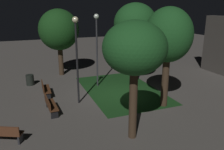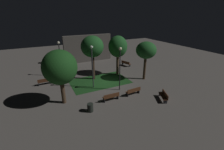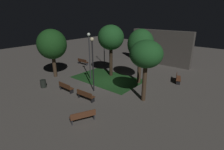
{
  "view_description": "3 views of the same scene",
  "coord_description": "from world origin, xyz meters",
  "px_view_note": "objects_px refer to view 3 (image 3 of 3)",
  "views": [
    {
      "loc": [
        13.83,
        -5.6,
        5.81
      ],
      "look_at": [
        -1.09,
        0.18,
        1.02
      ],
      "focal_mm": 36.92,
      "sensor_mm": 36.0,
      "label": 1
    },
    {
      "loc": [
        -7.84,
        -17.58,
        8.78
      ],
      "look_at": [
        0.82,
        -0.29,
        1.04
      ],
      "focal_mm": 24.95,
      "sensor_mm": 36.0,
      "label": 2
    },
    {
      "loc": [
        11.98,
        -13.7,
        7.24
      ],
      "look_at": [
        0.61,
        0.13,
        0.89
      ],
      "focal_mm": 27.8,
      "sensor_mm": 36.0,
      "label": 3
    }
  ],
  "objects_px": {
    "tree_right_canopy": "(52,45)",
    "tree_tall_center": "(141,45)",
    "lamp_post_path_center": "(89,49)",
    "trash_bin": "(43,84)",
    "bench_near_trees": "(66,87)",
    "bench_front_right": "(83,61)",
    "lamp_post_near_wall": "(104,42)",
    "tree_back_left": "(146,55)",
    "tree_left_canopy": "(111,38)",
    "bench_by_lamp": "(178,78)",
    "bench_corner": "(83,116)",
    "bench_front_left": "(85,95)",
    "lamp_post_plaza_east": "(93,56)"
  },
  "relations": [
    {
      "from": "tree_right_canopy",
      "to": "tree_tall_center",
      "type": "height_order",
      "value": "tree_tall_center"
    },
    {
      "from": "bench_front_right",
      "to": "bench_corner",
      "type": "height_order",
      "value": "same"
    },
    {
      "from": "tree_back_left",
      "to": "bench_near_trees",
      "type": "bearing_deg",
      "value": -154.72
    },
    {
      "from": "bench_corner",
      "to": "bench_front_left",
      "type": "bearing_deg",
      "value": 134.69
    },
    {
      "from": "tree_tall_center",
      "to": "lamp_post_path_center",
      "type": "distance_m",
      "value": 5.61
    },
    {
      "from": "bench_front_right",
      "to": "bench_by_lamp",
      "type": "xyz_separation_m",
      "value": [
        13.53,
        1.98,
        0.0
      ]
    },
    {
      "from": "tree_tall_center",
      "to": "bench_near_trees",
      "type": "bearing_deg",
      "value": -123.37
    },
    {
      "from": "bench_near_trees",
      "to": "tree_right_canopy",
      "type": "height_order",
      "value": "tree_right_canopy"
    },
    {
      "from": "bench_front_left",
      "to": "bench_corner",
      "type": "height_order",
      "value": "same"
    },
    {
      "from": "tree_left_canopy",
      "to": "trash_bin",
      "type": "xyz_separation_m",
      "value": [
        -3.05,
        -7.31,
        -4.18
      ]
    },
    {
      "from": "bench_near_trees",
      "to": "bench_front_right",
      "type": "bearing_deg",
      "value": 128.55
    },
    {
      "from": "bench_corner",
      "to": "tree_right_canopy",
      "type": "height_order",
      "value": "tree_right_canopy"
    },
    {
      "from": "tree_left_canopy",
      "to": "lamp_post_plaza_east",
      "type": "bearing_deg",
      "value": -70.52
    },
    {
      "from": "bench_near_trees",
      "to": "bench_by_lamp",
      "type": "xyz_separation_m",
      "value": [
        7.59,
        9.45,
        0.0
      ]
    },
    {
      "from": "bench_front_right",
      "to": "lamp_post_near_wall",
      "type": "bearing_deg",
      "value": 38.43
    },
    {
      "from": "bench_corner",
      "to": "lamp_post_path_center",
      "type": "bearing_deg",
      "value": 132.61
    },
    {
      "from": "tree_tall_center",
      "to": "lamp_post_plaza_east",
      "type": "height_order",
      "value": "tree_tall_center"
    },
    {
      "from": "bench_corner",
      "to": "bench_by_lamp",
      "type": "xyz_separation_m",
      "value": [
        2.41,
        11.82,
        0.0
      ]
    },
    {
      "from": "tree_right_canopy",
      "to": "lamp_post_plaza_east",
      "type": "distance_m",
      "value": 6.64
    },
    {
      "from": "bench_by_lamp",
      "to": "tree_right_canopy",
      "type": "relative_size",
      "value": 0.33
    },
    {
      "from": "bench_by_lamp",
      "to": "tree_back_left",
      "type": "relative_size",
      "value": 0.35
    },
    {
      "from": "tree_left_canopy",
      "to": "bench_by_lamp",
      "type": "bearing_deg",
      "value": 22.72
    },
    {
      "from": "bench_front_right",
      "to": "bench_corner",
      "type": "distance_m",
      "value": 14.84
    },
    {
      "from": "tree_back_left",
      "to": "trash_bin",
      "type": "relative_size",
      "value": 6.55
    },
    {
      "from": "tree_tall_center",
      "to": "lamp_post_plaza_east",
      "type": "bearing_deg",
      "value": -115.73
    },
    {
      "from": "tree_left_canopy",
      "to": "tree_tall_center",
      "type": "xyz_separation_m",
      "value": [
        3.91,
        0.1,
        -0.37
      ]
    },
    {
      "from": "bench_front_right",
      "to": "tree_tall_center",
      "type": "bearing_deg",
      "value": -5.13
    },
    {
      "from": "bench_front_left",
      "to": "lamp_post_plaza_east",
      "type": "height_order",
      "value": "lamp_post_plaza_east"
    },
    {
      "from": "tree_left_canopy",
      "to": "trash_bin",
      "type": "distance_m",
      "value": 8.95
    },
    {
      "from": "bench_front_right",
      "to": "tree_right_canopy",
      "type": "xyz_separation_m",
      "value": [
        1.36,
        -5.63,
        3.41
      ]
    },
    {
      "from": "trash_bin",
      "to": "tree_right_canopy",
      "type": "bearing_deg",
      "value": 125.67
    },
    {
      "from": "tree_right_canopy",
      "to": "tree_tall_center",
      "type": "bearing_deg",
      "value": 27.86
    },
    {
      "from": "lamp_post_near_wall",
      "to": "lamp_post_path_center",
      "type": "height_order",
      "value": "lamp_post_path_center"
    },
    {
      "from": "lamp_post_path_center",
      "to": "trash_bin",
      "type": "relative_size",
      "value": 6.55
    },
    {
      "from": "bench_front_right",
      "to": "lamp_post_plaza_east",
      "type": "xyz_separation_m",
      "value": [
        7.98,
        -5.64,
        3.02
      ]
    },
    {
      "from": "tree_back_left",
      "to": "tree_left_canopy",
      "type": "xyz_separation_m",
      "value": [
        -6.4,
        3.23,
        0.48
      ]
    },
    {
      "from": "lamp_post_near_wall",
      "to": "bench_front_left",
      "type": "bearing_deg",
      "value": -56.67
    },
    {
      "from": "bench_near_trees",
      "to": "tree_left_canopy",
      "type": "distance_m",
      "value": 7.65
    },
    {
      "from": "tree_right_canopy",
      "to": "lamp_post_near_wall",
      "type": "distance_m",
      "value": 7.75
    },
    {
      "from": "tree_left_canopy",
      "to": "tree_right_canopy",
      "type": "height_order",
      "value": "tree_left_canopy"
    },
    {
      "from": "tree_tall_center",
      "to": "lamp_post_path_center",
      "type": "bearing_deg",
      "value": -151.57
    },
    {
      "from": "trash_bin",
      "to": "bench_front_right",
      "type": "bearing_deg",
      "value": 111.61
    },
    {
      "from": "bench_front_left",
      "to": "tree_back_left",
      "type": "height_order",
      "value": "tree_back_left"
    },
    {
      "from": "bench_corner",
      "to": "lamp_post_path_center",
      "type": "height_order",
      "value": "lamp_post_path_center"
    },
    {
      "from": "bench_near_trees",
      "to": "lamp_post_near_wall",
      "type": "distance_m",
      "value": 10.5
    },
    {
      "from": "bench_front_left",
      "to": "bench_corner",
      "type": "bearing_deg",
      "value": -45.31
    },
    {
      "from": "bench_near_trees",
      "to": "tree_left_canopy",
      "type": "xyz_separation_m",
      "value": [
        0.4,
        6.44,
        4.1
      ]
    },
    {
      "from": "bench_by_lamp",
      "to": "bench_corner",
      "type": "bearing_deg",
      "value": -101.55
    },
    {
      "from": "tree_left_canopy",
      "to": "lamp_post_near_wall",
      "type": "relative_size",
      "value": 1.18
    },
    {
      "from": "tree_tall_center",
      "to": "lamp_post_path_center",
      "type": "relative_size",
      "value": 1.1
    }
  ]
}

